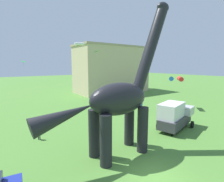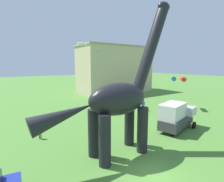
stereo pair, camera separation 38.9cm
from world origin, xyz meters
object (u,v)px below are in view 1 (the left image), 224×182
at_px(person_near_flyer, 141,104).
at_px(kite_high_left, 97,51).
at_px(person_vendor_side, 39,133).
at_px(kite_far_left, 23,62).
at_px(parked_box_truck, 175,115).
at_px(dinosaur_sculpture, 119,99).
at_px(kite_near_low, 178,79).
at_px(person_far_spectator, 169,105).
at_px(kite_near_high, 79,44).

bearing_deg(person_near_flyer, kite_high_left, -152.03).
xyz_separation_m(person_vendor_side, kite_far_left, (0.84, 11.52, 7.36)).
bearing_deg(kite_high_left, kite_far_left, 135.48).
height_order(parked_box_truck, person_near_flyer, parked_box_truck).
relative_size(dinosaur_sculpture, kite_far_left, 14.01).
height_order(person_near_flyer, kite_high_left, kite_high_left).
relative_size(dinosaur_sculpture, person_near_flyer, 7.52).
height_order(parked_box_truck, kite_high_left, kite_high_left).
xyz_separation_m(kite_far_left, kite_near_low, (22.25, -11.68, -2.88)).
relative_size(person_far_spectator, kite_far_left, 1.56).
bearing_deg(kite_near_low, dinosaur_sculpture, -159.58).
relative_size(person_far_spectator, kite_near_low, 0.52).
height_order(kite_far_left, kite_near_low, kite_far_left).
bearing_deg(person_far_spectator, kite_far_left, 87.97).
bearing_deg(kite_near_low, kite_far_left, 152.31).
bearing_deg(dinosaur_sculpture, parked_box_truck, -3.90).
bearing_deg(person_vendor_side, kite_far_left, 127.00).
xyz_separation_m(person_near_flyer, kite_near_high, (-5.17, 12.28, 10.59)).
relative_size(parked_box_truck, person_vendor_side, 5.23).
bearing_deg(parked_box_truck, kite_high_left, 101.86).
height_order(dinosaur_sculpture, person_near_flyer, dinosaur_sculpture).
distance_m(parked_box_truck, kite_near_high, 23.10).
xyz_separation_m(person_near_flyer, kite_high_left, (-7.71, 1.21, 8.34)).
height_order(person_near_flyer, person_far_spectator, person_near_flyer).
xyz_separation_m(person_vendor_side, person_far_spectator, (20.48, -0.41, 0.21)).
bearing_deg(kite_high_left, parked_box_truck, -63.16).
height_order(person_near_flyer, kite_near_low, kite_near_low).
distance_m(kite_far_left, kite_near_high, 11.70).
height_order(dinosaur_sculpture, person_vendor_side, dinosaur_sculpture).
distance_m(kite_near_high, kite_near_low, 19.81).
xyz_separation_m(person_near_flyer, person_far_spectator, (3.77, -2.70, -0.17)).
distance_m(dinosaur_sculpture, kite_far_left, 19.18).
height_order(person_near_flyer, kite_far_left, kite_far_left).
relative_size(parked_box_truck, kite_near_high, 3.12).
bearing_deg(dinosaur_sculpture, person_near_flyer, 28.68).
bearing_deg(person_near_flyer, kite_near_high, 149.72).
bearing_deg(kite_far_left, person_near_flyer, -30.19).
distance_m(parked_box_truck, kite_near_low, 11.54).
height_order(person_near_flyer, kite_near_high, kite_near_high).
bearing_deg(kite_far_left, person_vendor_side, -94.17).
bearing_deg(kite_high_left, person_near_flyer, -8.94).
relative_size(person_near_flyer, kite_high_left, 1.28).
bearing_deg(dinosaur_sculpture, kite_near_low, 11.21).
bearing_deg(person_vendor_side, person_far_spectator, 40.02).
distance_m(person_near_flyer, kite_far_left, 19.65).
xyz_separation_m(parked_box_truck, kite_near_low, (9.23, 5.96, 3.52)).
height_order(parked_box_truck, kite_near_high, kite_near_high).
distance_m(person_near_flyer, person_far_spectator, 4.64).
bearing_deg(kite_near_high, kite_far_left, -164.10).
bearing_deg(dinosaur_sculpture, kite_high_left, 59.08).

